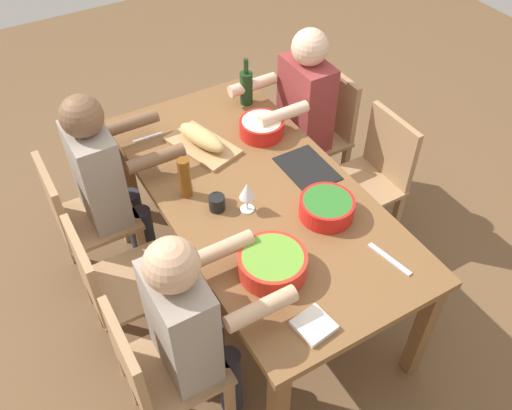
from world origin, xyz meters
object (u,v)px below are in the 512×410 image
object	(u,v)px
chair_near_right	(322,129)
diner_far_right	(106,177)
chair_far_left	(156,370)
napkin_stack	(314,325)
serving_bowl_greens	(327,207)
wine_bottle	(246,87)
chair_far_center	(114,285)
chair_near_center	(373,175)
diner_near_right	(300,109)
serving_bowl_salad	(273,263)
bread_loaf	(202,137)
beer_bottle	(185,178)
cutting_board	(202,145)
cup_far_center	(217,203)
wine_glass	(247,192)
chair_far_right	(81,218)
serving_bowl_pasta	(262,127)
diner_far_left	(192,323)
dining_table	(256,201)

from	to	relation	value
chair_near_right	diner_far_right	bearing A→B (deg)	90.00
chair_far_left	napkin_stack	distance (m)	0.70
serving_bowl_greens	wine_bottle	xyz separation A→B (m)	(1.00, -0.13, 0.05)
chair_far_center	napkin_stack	xyz separation A→B (m)	(-0.80, -0.58, 0.27)
chair_near_center	chair_far_left	bearing A→B (deg)	108.16
diner_near_right	serving_bowl_salad	world-z (taller)	diner_near_right
serving_bowl_greens	chair_near_center	bearing A→B (deg)	-61.50
chair_near_right	bread_loaf	xyz separation A→B (m)	(-0.08, 0.87, 0.32)
beer_bottle	chair_near_center	bearing A→B (deg)	-97.17
cutting_board	cup_far_center	bearing A→B (deg)	162.19
diner_far_right	chair_near_center	xyz separation A→B (m)	(-0.52, -1.39, -0.21)
chair_far_center	wine_glass	world-z (taller)	wine_glass
wine_glass	chair_near_center	bearing A→B (deg)	-83.52
chair_near_right	cutting_board	world-z (taller)	chair_near_right
diner_far_right	chair_near_right	bearing A→B (deg)	-90.00
chair_far_right	cup_far_center	distance (m)	0.83
serving_bowl_pasta	cup_far_center	bearing A→B (deg)	129.47
diner_far_right	wine_glass	size ratio (longest dim) A/B	7.23
diner_far_left	napkin_stack	size ratio (longest dim) A/B	8.57
chair_near_center	diner_near_right	xyz separation A→B (m)	(0.52, 0.18, 0.21)
chair_far_left	serving_bowl_salad	distance (m)	0.67
beer_bottle	chair_near_right	bearing A→B (deg)	-71.06
chair_far_center	chair_far_right	bearing A→B (deg)	0.00
diner_far_left	chair_far_center	size ratio (longest dim) A/B	1.41
dining_table	serving_bowl_salad	world-z (taller)	serving_bowl_salad
serving_bowl_greens	diner_far_left	bearing A→B (deg)	103.75
chair_near_right	diner_near_right	distance (m)	0.28
chair_far_left	cutting_board	bearing A→B (deg)	-36.56
chair_far_right	dining_table	bearing A→B (deg)	-123.27
chair_near_center	bread_loaf	world-z (taller)	same
chair_far_left	beer_bottle	bearing A→B (deg)	-35.83
chair_near_center	serving_bowl_pasta	bearing A→B (deg)	55.30
chair_near_right	wine_glass	bearing A→B (deg)	124.64
wine_glass	napkin_stack	xyz separation A→B (m)	(-0.70, 0.10, -0.10)
diner_far_right	diner_near_right	world-z (taller)	same
dining_table	serving_bowl_greens	distance (m)	0.40
diner_far_right	serving_bowl_greens	size ratio (longest dim) A/B	4.62
chair_near_center	wine_glass	distance (m)	0.98
diner_far_left	serving_bowl_pasta	size ratio (longest dim) A/B	4.90
chair_far_left	diner_far_right	bearing A→B (deg)	-10.07
chair_near_right	wine_bottle	distance (m)	0.61
chair_near_center	serving_bowl_salad	distance (m)	1.15
chair_far_right	serving_bowl_greens	xyz separation A→B (m)	(-0.84, -0.98, 0.31)
serving_bowl_pasta	wine_glass	size ratio (longest dim) A/B	1.47
diner_far_left	beer_bottle	size ratio (longest dim) A/B	5.45
bread_loaf	chair_far_left	bearing A→B (deg)	143.44
dining_table	napkin_stack	bearing A→B (deg)	165.71
chair_far_center	wine_glass	distance (m)	0.78
chair_near_right	dining_table	bearing A→B (deg)	123.27
serving_bowl_pasta	cup_far_center	distance (m)	0.62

